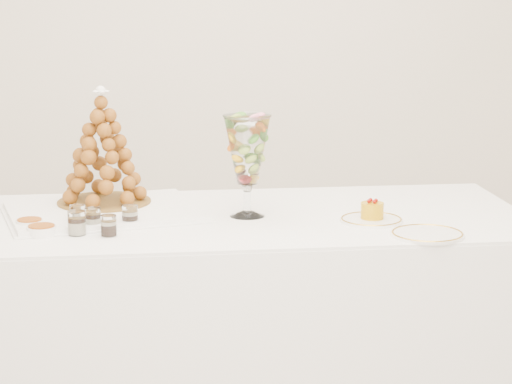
{
  "coord_description": "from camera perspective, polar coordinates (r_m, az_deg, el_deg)",
  "views": [
    {
      "loc": [
        -0.19,
        -3.17,
        1.66
      ],
      "look_at": [
        0.06,
        0.22,
        0.93
      ],
      "focal_mm": 70.0,
      "sensor_mm": 36.0,
      "label": 1
    }
  ],
  "objects": [
    {
      "name": "spare_plate",
      "position": [
        3.26,
        9.76,
        -2.4
      ],
      "size": [
        0.24,
        0.24,
        0.01
      ],
      "primitive_type": "cylinder",
      "color": "white",
      "rests_on": "buffet_table"
    },
    {
      "name": "verrine_c",
      "position": [
        3.35,
        -7.22,
        -1.37
      ],
      "size": [
        0.06,
        0.06,
        0.07
      ],
      "primitive_type": "cylinder",
      "rotation": [
        0.0,
        0.0,
        -0.18
      ],
      "color": "white",
      "rests_on": "buffet_table"
    },
    {
      "name": "ramekin_front",
      "position": [
        3.29,
        -12.15,
        -2.18
      ],
      "size": [
        0.1,
        0.1,
        0.03
      ],
      "primitive_type": "cylinder",
      "color": "white",
      "rests_on": "buffet_table"
    },
    {
      "name": "ramekin_back",
      "position": [
        3.39,
        -12.81,
        -1.8
      ],
      "size": [
        0.09,
        0.09,
        0.03
      ],
      "primitive_type": "cylinder",
      "color": "white",
      "rests_on": "buffet_table"
    },
    {
      "name": "mousse_cake",
      "position": [
        3.42,
        6.66,
        -1.04
      ],
      "size": [
        0.08,
        0.08,
        0.07
      ],
      "color": "#C89009",
      "rests_on": "cake_plate"
    },
    {
      "name": "verrine_d",
      "position": [
        3.27,
        -10.2,
        -1.76
      ],
      "size": [
        0.06,
        0.06,
        0.08
      ],
      "primitive_type": "cylinder",
      "rotation": [
        0.0,
        0.0,
        -0.12
      ],
      "color": "white",
      "rests_on": "buffet_table"
    },
    {
      "name": "lace_tray",
      "position": [
        3.54,
        -8.67,
        -1.11
      ],
      "size": [
        0.75,
        0.64,
        0.02
      ],
      "primitive_type": "cube",
      "rotation": [
        0.0,
        0.0,
        0.27
      ],
      "color": "white",
      "rests_on": "buffet_table"
    },
    {
      "name": "macaron_vase",
      "position": [
        3.43,
        -0.51,
        2.34
      ],
      "size": [
        0.16,
        0.16,
        0.35
      ],
      "color": "white",
      "rests_on": "buffet_table"
    },
    {
      "name": "verrine_a",
      "position": [
        3.38,
        -10.17,
        -1.33
      ],
      "size": [
        0.07,
        0.07,
        0.07
      ],
      "primitive_type": "cylinder",
      "rotation": [
        0.0,
        0.0,
        0.33
      ],
      "color": "white",
      "rests_on": "buffet_table"
    },
    {
      "name": "croquembouche",
      "position": [
        3.59,
        -8.77,
        2.58
      ],
      "size": [
        0.34,
        0.34,
        0.42
      ],
      "rotation": [
        0.0,
        0.0,
        0.07
      ],
      "color": "brown",
      "rests_on": "lace_tray"
    },
    {
      "name": "cake_plate",
      "position": [
        3.42,
        6.6,
        -1.61
      ],
      "size": [
        0.21,
        0.21,
        0.01
      ],
      "primitive_type": "cylinder",
      "color": "white",
      "rests_on": "buffet_table"
    },
    {
      "name": "verrine_b",
      "position": [
        3.33,
        -9.31,
        -1.52
      ],
      "size": [
        0.06,
        0.06,
        0.07
      ],
      "primitive_type": "cylinder",
      "rotation": [
        0.0,
        0.0,
        0.21
      ],
      "color": "white",
      "rests_on": "buffet_table"
    },
    {
      "name": "verrine_e",
      "position": [
        3.24,
        -8.42,
        -1.91
      ],
      "size": [
        0.06,
        0.06,
        0.07
      ],
      "primitive_type": "cylinder",
      "rotation": [
        0.0,
        0.0,
        0.14
      ],
      "color": "white",
      "rests_on": "buffet_table"
    },
    {
      "name": "buffet_table",
      "position": [
        3.59,
        -2.67,
        -8.03
      ],
      "size": [
        2.27,
        0.99,
        0.85
      ],
      "rotation": [
        0.0,
        0.0,
        0.04
      ],
      "color": "white",
      "rests_on": "ground"
    }
  ]
}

